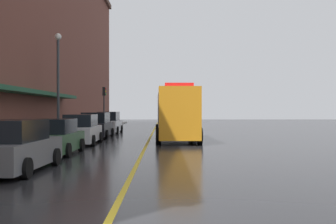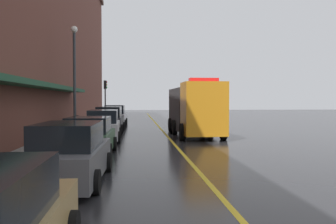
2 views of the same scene
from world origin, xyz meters
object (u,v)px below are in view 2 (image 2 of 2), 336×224
object	(u,v)px
parked_car_3	(103,126)
street_lamp_left	(74,68)
parked_car_2	(89,137)
traffic_light_near	(105,93)
parking_meter_0	(78,123)
parking_meter_1	(40,138)
utility_truck	(194,109)
parked_car_4	(109,120)
parked_car_1	(70,155)
parked_car_5	(115,116)

from	to	relation	value
parked_car_3	street_lamp_left	bearing A→B (deg)	38.43
street_lamp_left	parked_car_2	bearing A→B (deg)	-76.77
parked_car_3	traffic_light_near	xyz separation A→B (m)	(-1.37, 18.60, 2.32)
parking_meter_0	traffic_light_near	distance (m)	19.02
parked_car_3	street_lamp_left	world-z (taller)	street_lamp_left
parking_meter_1	traffic_light_near	size ratio (longest dim) A/B	0.31
parking_meter_1	traffic_light_near	world-z (taller)	traffic_light_near
parked_car_2	utility_truck	size ratio (longest dim) A/B	0.50
utility_truck	parking_meter_0	bearing A→B (deg)	-69.00
parked_car_4	street_lamp_left	world-z (taller)	street_lamp_left
parked_car_1	parked_car_5	bearing A→B (deg)	1.67
parked_car_1	parked_car_2	bearing A→B (deg)	3.00
parked_car_3	traffic_light_near	bearing A→B (deg)	3.18
parked_car_5	parked_car_1	bearing A→B (deg)	-179.08
parked_car_1	utility_truck	bearing A→B (deg)	-21.25
utility_truck	traffic_light_near	size ratio (longest dim) A/B	1.97
parked_car_1	parking_meter_0	world-z (taller)	parked_car_1
parked_car_1	parking_meter_0	size ratio (longest dim) A/B	3.61
parked_car_3	parked_car_4	distance (m)	5.71
parked_car_2	parked_car_5	size ratio (longest dim) A/B	0.91
parking_meter_1	parked_car_3	bearing A→B (deg)	80.60
street_lamp_left	parked_car_3	bearing A→B (deg)	-50.53
parked_car_5	traffic_light_near	bearing A→B (deg)	12.85
parking_meter_0	street_lamp_left	xyz separation A→B (m)	(-0.60, 2.78, 3.34)
parked_car_4	parking_meter_1	size ratio (longest dim) A/B	3.42
traffic_light_near	street_lamp_left	bearing A→B (deg)	-92.35
parked_car_3	utility_truck	xyz separation A→B (m)	(5.77, 2.64, 0.90)
parked_car_2	parking_meter_0	world-z (taller)	parked_car_2
parking_meter_0	traffic_light_near	bearing A→B (deg)	89.81
parked_car_1	parking_meter_1	distance (m)	2.69
parked_car_4	utility_truck	bearing A→B (deg)	-116.67
parked_car_5	utility_truck	size ratio (longest dim) A/B	0.56
parked_car_4	traffic_light_near	size ratio (longest dim) A/B	1.06
utility_truck	parking_meter_1	world-z (taller)	utility_truck
parking_meter_0	parking_meter_1	size ratio (longest dim) A/B	1.00
parked_car_4	street_lamp_left	size ratio (longest dim) A/B	0.66
parked_car_1	street_lamp_left	size ratio (longest dim) A/B	0.69
parked_car_1	street_lamp_left	distance (m)	14.02
parked_car_3	street_lamp_left	xyz separation A→B (m)	(-2.03, 2.47, 3.57)
parked_car_5	street_lamp_left	xyz separation A→B (m)	(-2.08, -9.34, 3.52)
parked_car_1	parked_car_4	distance (m)	16.64
parked_car_1	street_lamp_left	xyz separation A→B (m)	(-2.02, 13.40, 3.59)
parking_meter_0	parked_car_1	bearing A→B (deg)	-82.39
parked_car_4	parked_car_1	bearing A→B (deg)	-178.68
parked_car_3	utility_truck	bearing A→B (deg)	-66.44
utility_truck	traffic_light_near	bearing A→B (deg)	-157.17
parked_car_4	traffic_light_near	world-z (taller)	traffic_light_near
parked_car_4	parked_car_2	bearing A→B (deg)	-179.16
parked_car_3	parking_meter_1	distance (m)	8.77
parked_car_2	traffic_light_near	xyz separation A→B (m)	(-1.25, 24.26, 2.38)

